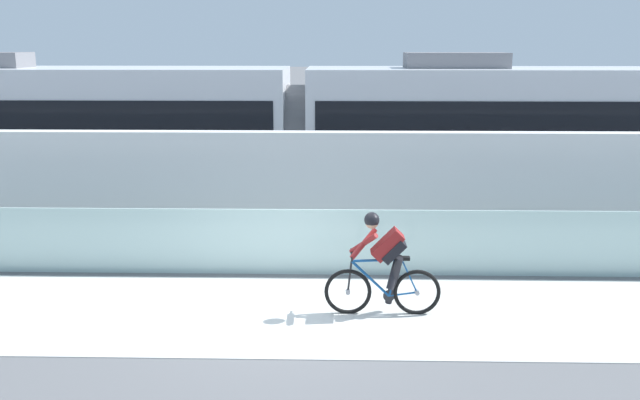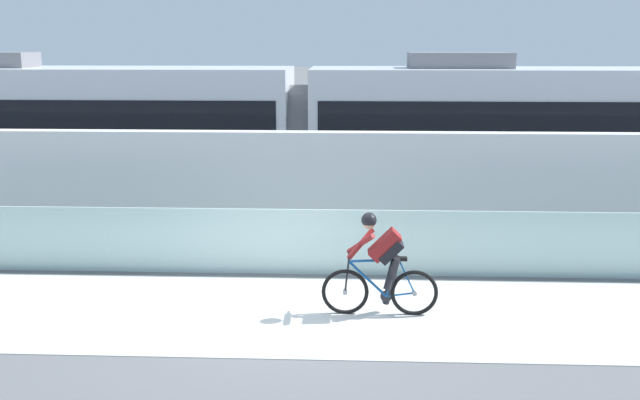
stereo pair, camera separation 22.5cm
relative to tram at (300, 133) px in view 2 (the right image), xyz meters
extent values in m
plane|color=slate|center=(0.27, -6.85, -1.89)|extent=(200.00, 200.00, 0.00)
cube|color=silver|center=(0.27, -6.85, -1.89)|extent=(32.00, 3.20, 0.01)
cube|color=silver|center=(0.27, -5.00, -1.30)|extent=(32.00, 0.05, 1.19)
cube|color=white|center=(0.27, -3.20, -0.73)|extent=(32.00, 0.36, 2.33)
cube|color=#595654|center=(0.27, -0.72, -1.89)|extent=(32.00, 0.08, 0.01)
cube|color=#595654|center=(0.27, 0.72, -1.89)|extent=(32.00, 0.08, 0.01)
cube|color=silver|center=(-5.74, 0.00, 0.01)|extent=(11.00, 2.50, 3.10)
cube|color=black|center=(-5.74, 0.00, 0.36)|extent=(10.56, 2.54, 1.04)
cube|color=#19599E|center=(-5.74, 0.00, -1.36)|extent=(10.78, 2.53, 0.28)
cube|color=#232326|center=(-2.22, 0.00, -1.53)|extent=(1.40, 1.88, 0.20)
cylinder|color=black|center=(-2.22, -0.72, -1.59)|extent=(0.60, 0.10, 0.60)
cylinder|color=black|center=(-2.22, 0.72, -1.59)|extent=(0.60, 0.10, 0.60)
cube|color=silver|center=(5.76, 0.00, 0.01)|extent=(11.00, 2.50, 3.10)
cube|color=black|center=(5.76, 0.00, 0.36)|extent=(10.56, 2.54, 1.04)
cube|color=#19599E|center=(5.76, 0.00, -1.36)|extent=(10.78, 2.53, 0.28)
cube|color=slate|center=(3.78, 0.00, 1.74)|extent=(2.40, 1.10, 0.36)
cube|color=#232326|center=(2.24, 0.00, -1.53)|extent=(1.40, 1.88, 0.20)
cylinder|color=black|center=(2.24, -0.72, -1.59)|extent=(0.60, 0.10, 0.60)
cylinder|color=black|center=(2.24, 0.72, -1.59)|extent=(0.60, 0.10, 0.60)
cylinder|color=#59595B|center=(0.01, 0.00, 0.01)|extent=(0.60, 2.30, 2.30)
torus|color=black|center=(1.16, -6.85, -1.53)|extent=(0.72, 0.06, 0.72)
cylinder|color=#99999E|center=(1.16, -6.85, -1.53)|extent=(0.07, 0.10, 0.07)
torus|color=black|center=(2.21, -6.85, -1.53)|extent=(0.72, 0.06, 0.72)
cylinder|color=#99999E|center=(2.21, -6.85, -1.53)|extent=(0.07, 0.10, 0.07)
cylinder|color=#144C8C|center=(1.50, -6.85, -1.32)|extent=(0.60, 0.04, 0.58)
cylinder|color=#144C8C|center=(1.88, -6.85, -1.30)|extent=(0.22, 0.04, 0.59)
cylinder|color=#144C8C|center=(1.59, -6.85, -1.03)|extent=(0.76, 0.04, 0.07)
cylinder|color=#144C8C|center=(2.00, -6.85, -1.56)|extent=(0.43, 0.03, 0.09)
cylinder|color=#144C8C|center=(2.09, -6.85, -1.27)|extent=(0.27, 0.02, 0.53)
cylinder|color=black|center=(1.19, -6.85, -1.29)|extent=(0.08, 0.03, 0.49)
cube|color=black|center=(1.97, -6.85, -0.99)|extent=(0.24, 0.10, 0.05)
cylinder|color=black|center=(1.21, -6.85, -0.94)|extent=(0.03, 0.58, 0.03)
cylinder|color=#262628|center=(1.79, -6.85, -1.59)|extent=(0.18, 0.02, 0.18)
cube|color=maroon|center=(1.75, -6.85, -0.78)|extent=(0.50, 0.28, 0.51)
cube|color=black|center=(1.84, -6.85, -0.87)|extent=(0.38, 0.30, 0.38)
sphere|color=tan|center=(1.51, -6.85, -0.43)|extent=(0.20, 0.20, 0.20)
sphere|color=black|center=(1.51, -6.85, -0.40)|extent=(0.23, 0.23, 0.23)
cylinder|color=maroon|center=(1.39, -6.85, -0.77)|extent=(0.44, 0.41, 0.41)
cylinder|color=maroon|center=(1.39, -6.85, -0.77)|extent=(0.44, 0.41, 0.41)
cylinder|color=black|center=(1.86, -6.85, -1.35)|extent=(0.29, 0.33, 0.80)
cylinder|color=black|center=(1.86, -6.85, -1.21)|extent=(0.29, 0.33, 0.54)
camera|label=1|loc=(0.98, -16.86, 2.21)|focal=39.04mm
camera|label=2|loc=(1.21, -16.85, 2.21)|focal=39.04mm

